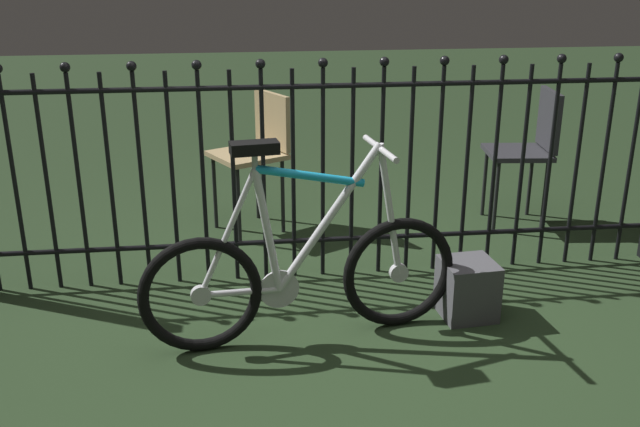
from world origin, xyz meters
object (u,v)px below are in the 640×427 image
(chair_charcoal, at_px, (530,143))
(chair_tan, at_px, (257,146))
(bicycle, at_px, (303,273))
(display_crate, at_px, (467,289))

(chair_charcoal, distance_m, chair_tan, 1.71)
(bicycle, xyz_separation_m, display_crate, (0.81, 0.12, -0.18))
(chair_tan, bearing_deg, display_crate, -53.92)
(chair_charcoal, bearing_deg, bicycle, -140.29)
(chair_tan, bearing_deg, chair_charcoal, -4.02)
(display_crate, bearing_deg, bicycle, -171.86)
(display_crate, bearing_deg, chair_charcoal, 57.40)
(chair_charcoal, bearing_deg, display_crate, -122.60)
(bicycle, distance_m, display_crate, 0.83)
(display_crate, bearing_deg, chair_tan, 126.08)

